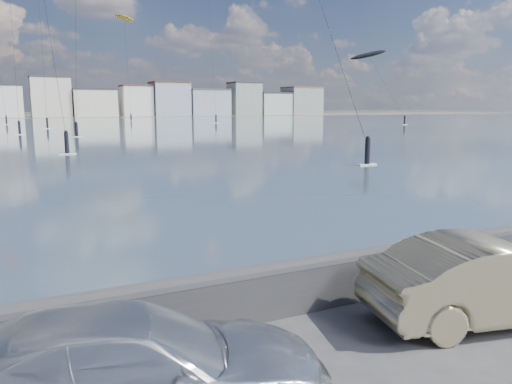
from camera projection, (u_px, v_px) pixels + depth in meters
bay_water at (30, 129)px, 87.57m from camera, size 500.00×177.00×0.00m
far_shore_strip at (17, 117)px, 183.31m from camera, size 500.00×60.00×0.00m
seawall at (239, 294)px, 9.12m from camera, size 400.00×0.36×1.08m
far_buildings at (20, 100)px, 170.51m from camera, size 240.79×13.26×14.60m
car_silver at (131, 370)px, 6.19m from camera, size 5.46×3.14×1.49m
car_champagne at (493, 280)px, 9.27m from camera, size 5.06×2.70×1.58m
kitesurfer_5 at (124, 19)px, 138.97m from camera, size 5.72×19.95×30.35m
kitesurfer_6 at (368, 56)px, 117.47m from camera, size 6.27×21.06×17.39m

